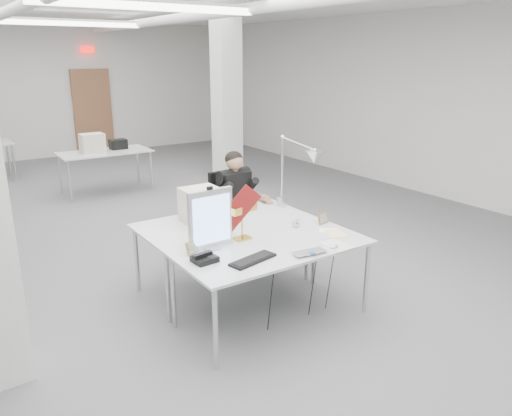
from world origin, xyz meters
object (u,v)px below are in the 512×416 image
(beige_monitor, at_px, (201,205))
(architect_lamp, at_px, (296,170))
(desk_main, at_px, (273,247))
(office_chair, at_px, (233,214))
(seated_person, at_px, (235,187))
(monitor, at_px, (211,219))
(bankers_lamp, at_px, (242,222))
(desk_phone, at_px, (205,259))
(laptop, at_px, (312,254))

(beige_monitor, height_order, architect_lamp, architect_lamp)
(desk_main, bearing_deg, office_chair, 71.39)
(desk_main, height_order, seated_person, seated_person)
(desk_main, bearing_deg, monitor, 149.19)
(bankers_lamp, distance_m, desk_phone, 0.64)
(architect_lamp, bearing_deg, desk_phone, -171.35)
(office_chair, distance_m, laptop, 2.01)
(desk_main, distance_m, beige_monitor, 1.03)
(seated_person, relative_size, bankers_lamp, 2.73)
(architect_lamp, bearing_deg, laptop, -137.18)
(bankers_lamp, height_order, architect_lamp, architect_lamp)
(office_chair, xyz_separation_m, laptop, (-0.39, -1.96, 0.22))
(desk_phone, xyz_separation_m, beige_monitor, (0.49, 0.96, 0.15))
(seated_person, distance_m, desk_phone, 1.94)
(beige_monitor, bearing_deg, office_chair, 38.78)
(monitor, bearing_deg, seated_person, 48.93)
(seated_person, relative_size, monitor, 1.75)
(beige_monitor, distance_m, architect_lamp, 1.11)
(architect_lamp, bearing_deg, desk_main, -154.49)
(desk_main, xyz_separation_m, office_chair, (0.53, 1.58, -0.20))
(seated_person, bearing_deg, beige_monitor, -148.69)
(monitor, height_order, laptop, monitor)
(bankers_lamp, bearing_deg, seated_person, 47.77)
(office_chair, height_order, bankers_lamp, bankers_lamp)
(seated_person, bearing_deg, office_chair, 85.52)
(bankers_lamp, height_order, desk_phone, bankers_lamp)
(bankers_lamp, bearing_deg, office_chair, 48.74)
(monitor, height_order, desk_phone, monitor)
(laptop, bearing_deg, seated_person, 85.76)
(monitor, relative_size, bankers_lamp, 1.56)
(desk_main, height_order, architect_lamp, architect_lamp)
(desk_main, xyz_separation_m, seated_person, (0.53, 1.53, 0.16))
(laptop, relative_size, architect_lamp, 0.33)
(seated_person, bearing_deg, architect_lamp, -75.07)
(bankers_lamp, bearing_deg, desk_main, -79.28)
(bankers_lamp, xyz_separation_m, beige_monitor, (-0.07, 0.68, 0.00))
(desk_main, bearing_deg, desk_phone, 177.32)
(office_chair, bearing_deg, desk_main, -113.09)
(desk_main, distance_m, office_chair, 1.68)
(desk_main, bearing_deg, seated_person, 70.83)
(desk_phone, bearing_deg, architect_lamp, 20.29)
(office_chair, xyz_separation_m, architect_lamp, (0.29, -0.86, 0.69))
(seated_person, distance_m, beige_monitor, 0.91)
(beige_monitor, relative_size, architect_lamp, 0.39)
(monitor, bearing_deg, office_chair, 50.04)
(laptop, bearing_deg, desk_main, 118.25)
(laptop, height_order, bankers_lamp, bankers_lamp)
(bankers_lamp, xyz_separation_m, desk_phone, (-0.56, -0.28, -0.15))
(beige_monitor, bearing_deg, desk_main, -77.58)
(monitor, xyz_separation_m, beige_monitor, (0.28, 0.70, -0.09))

